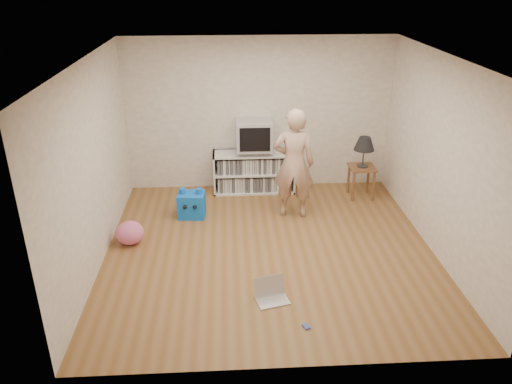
{
  "coord_description": "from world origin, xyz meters",
  "views": [
    {
      "loc": [
        -0.54,
        -5.97,
        3.6
      ],
      "look_at": [
        -0.16,
        0.4,
        0.7
      ],
      "focal_mm": 35.0,
      "sensor_mm": 36.0,
      "label": 1
    }
  ],
  "objects": [
    {
      "name": "plush_blue",
      "position": [
        -1.13,
        1.08,
        0.2
      ],
      "size": [
        0.44,
        0.38,
        0.47
      ],
      "rotation": [
        0.0,
        0.0,
        -0.09
      ],
      "color": "blue",
      "rests_on": "ground"
    },
    {
      "name": "walls",
      "position": [
        0.0,
        0.0,
        1.3
      ],
      "size": [
        4.52,
        4.52,
        2.6
      ],
      "color": "beige",
      "rests_on": "ground"
    },
    {
      "name": "ceiling",
      "position": [
        0.0,
        0.0,
        2.6
      ],
      "size": [
        4.5,
        4.5,
        0.01
      ],
      "primitive_type": "cube",
      "color": "white",
      "rests_on": "walls"
    },
    {
      "name": "ground",
      "position": [
        0.0,
        0.0,
        0.0
      ],
      "size": [
        4.5,
        4.5,
        0.0
      ],
      "primitive_type": "plane",
      "color": "brown",
      "rests_on": "ground"
    },
    {
      "name": "crt_tv",
      "position": [
        -0.1,
        2.02,
        1.02
      ],
      "size": [
        0.6,
        0.53,
        0.5
      ],
      "color": "#ABABB1",
      "rests_on": "dvd_deck"
    },
    {
      "name": "side_table",
      "position": [
        1.69,
        1.65,
        0.42
      ],
      "size": [
        0.42,
        0.42,
        0.55
      ],
      "color": "brown",
      "rests_on": "ground"
    },
    {
      "name": "dvd_deck",
      "position": [
        -0.1,
        2.02,
        0.73
      ],
      "size": [
        0.45,
        0.35,
        0.07
      ],
      "primitive_type": "cube",
      "color": "gray",
      "rests_on": "media_unit"
    },
    {
      "name": "plush_pink",
      "position": [
        -1.95,
        0.29,
        0.17
      ],
      "size": [
        0.39,
        0.39,
        0.33
      ],
      "primitive_type": "ellipsoid",
      "rotation": [
        0.0,
        0.0,
        0.01
      ],
      "color": "#DB6194",
      "rests_on": "ground"
    },
    {
      "name": "person",
      "position": [
        0.45,
        1.04,
        0.86
      ],
      "size": [
        0.68,
        0.49,
        1.73
      ],
      "primitive_type": "imported",
      "rotation": [
        0.0,
        0.0,
        3.01
      ],
      "color": "tan",
      "rests_on": "ground"
    },
    {
      "name": "laptop",
      "position": [
        -0.08,
        -1.12,
        0.07
      ],
      "size": [
        0.43,
        0.38,
        0.26
      ],
      "rotation": [
        0.0,
        0.0,
        0.25
      ],
      "color": "silver",
      "rests_on": "ground"
    },
    {
      "name": "playing_cards",
      "position": [
        0.27,
        -1.67,
        0.01
      ],
      "size": [
        0.09,
        0.11,
        0.02
      ],
      "primitive_type": "cube",
      "rotation": [
        0.0,
        0.0,
        0.38
      ],
      "color": "#4354B3",
      "rests_on": "ground"
    },
    {
      "name": "media_unit",
      "position": [
        -0.1,
        2.04,
        0.35
      ],
      "size": [
        1.4,
        0.45,
        0.7
      ],
      "color": "white",
      "rests_on": "ground"
    },
    {
      "name": "table_lamp",
      "position": [
        1.69,
        1.65,
        0.94
      ],
      "size": [
        0.34,
        0.34,
        0.52
      ],
      "color": "#333333",
      "rests_on": "side_table"
    }
  ]
}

